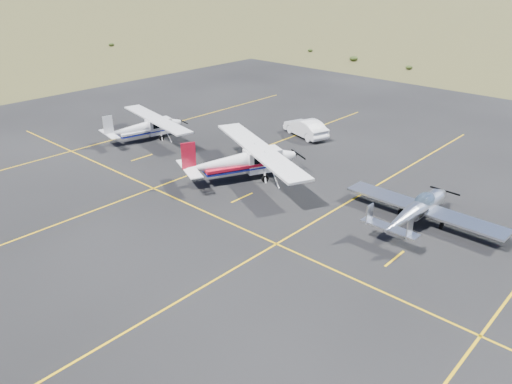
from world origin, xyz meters
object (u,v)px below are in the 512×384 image
sedan (306,128)px  aircraft_plain (145,127)px  aircraft_low_wing (418,209)px  aircraft_cessna (243,160)px

sedan → aircraft_plain: bearing=-26.6°
aircraft_low_wing → sedan: size_ratio=2.05×
aircraft_cessna → sedan: (10.63, 2.56, -0.64)m
aircraft_cessna → sedan: aircraft_cessna is taller
aircraft_plain → aircraft_cessna: bearing=-81.2°
sedan → aircraft_low_wing: bearing=76.5°
aircraft_low_wing → aircraft_cessna: 12.42m
aircraft_plain → sedan: size_ratio=2.22×
aircraft_plain → aircraft_low_wing: bearing=-75.5°
aircraft_cessna → aircraft_plain: (0.57, 12.19, -0.24)m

